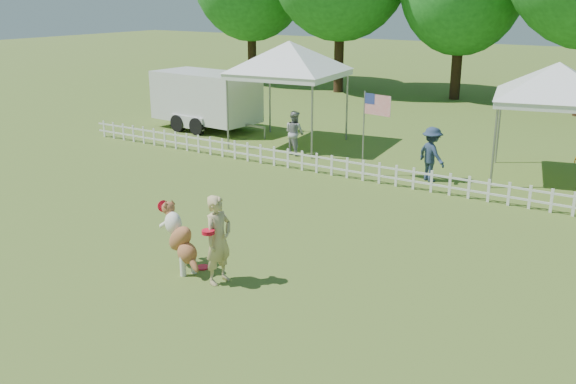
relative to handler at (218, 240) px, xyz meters
The scene contains 11 objects.
ground 1.04m from the handler, 148.47° to the left, with size 120.00×120.00×0.00m, color #516E22.
picket_fence 7.37m from the handler, 94.24° to the left, with size 22.00×0.08×0.60m, color silver, non-canonical shape.
handler is the anchor object (origin of this frame).
dog 0.96m from the handler, behind, with size 1.21×0.40×1.25m, color brown, non-canonical shape.
frisbee_on_turf 1.09m from the handler, 155.48° to the left, with size 0.26×0.26×0.02m, color red.
canopy_tent_left 11.24m from the handler, 116.50° to the left, with size 3.33×3.33×3.44m, color white, non-canonical shape.
canopy_tent_right 10.92m from the handler, 71.50° to the left, with size 3.09×3.09×3.19m, color white, non-canonical shape.
cargo_trailer 13.90m from the handler, 130.88° to the left, with size 5.05×2.22×2.22m, color silver, non-canonical shape.
flag_pole 7.88m from the handler, 97.67° to the left, with size 0.94×0.10×2.44m, color gray, non-canonical shape.
spectator_a 9.78m from the handler, 114.50° to the left, with size 0.70×0.54×1.43m, color #9C9DA1.
spectator_b 8.41m from the handler, 84.68° to the left, with size 0.99×0.57×1.52m, color #25354F.
Camera 1 is at (7.40, -8.59, 5.03)m, focal length 40.00 mm.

